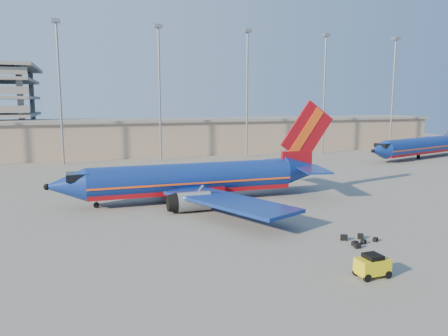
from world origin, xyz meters
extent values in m
plane|color=slate|center=(0.00, 0.00, 0.00)|extent=(220.00, 220.00, 0.00)
cube|color=gray|center=(10.00, 58.00, 4.00)|extent=(120.00, 15.00, 8.00)
cube|color=slate|center=(10.00, 58.00, 8.20)|extent=(122.00, 16.00, 0.60)
cylinder|color=gray|center=(-25.00, 46.00, 14.00)|extent=(0.44, 0.44, 28.00)
cube|color=gray|center=(-25.00, 46.00, 28.30)|extent=(1.60, 1.60, 0.70)
cylinder|color=gray|center=(-5.00, 46.00, 14.00)|extent=(0.44, 0.44, 28.00)
cube|color=gray|center=(-5.00, 46.00, 28.30)|extent=(1.60, 1.60, 0.70)
cylinder|color=gray|center=(15.00, 46.00, 14.00)|extent=(0.44, 0.44, 28.00)
cube|color=gray|center=(15.00, 46.00, 28.30)|extent=(1.60, 1.60, 0.70)
cylinder|color=gray|center=(35.00, 46.00, 14.00)|extent=(0.44, 0.44, 28.00)
cube|color=gray|center=(35.00, 46.00, 28.30)|extent=(1.60, 1.60, 0.70)
cylinder|color=gray|center=(55.00, 46.00, 14.00)|extent=(0.44, 0.44, 28.00)
cube|color=gray|center=(55.00, 46.00, 28.30)|extent=(1.60, 1.60, 0.70)
cylinder|color=navy|center=(-8.08, 5.86, 2.94)|extent=(26.15, 4.21, 4.03)
cube|color=#9C0C14|center=(-8.08, 5.86, 1.90)|extent=(26.15, 3.45, 1.42)
cube|color=#FC5215|center=(-8.08, 5.86, 2.67)|extent=(26.15, 4.26, 0.24)
cone|color=navy|center=(-23.43, 5.75, 2.94)|extent=(4.60, 4.06, 4.03)
cube|color=black|center=(-22.02, 5.76, 3.97)|extent=(2.63, 2.85, 0.87)
cone|color=navy|center=(7.81, 5.97, 3.32)|extent=(5.69, 4.07, 4.03)
cube|color=#9C0C14|center=(6.94, 5.96, 4.79)|extent=(4.58, 0.63, 2.39)
cube|color=#9C0C14|center=(8.46, 5.98, 8.60)|extent=(7.99, 0.40, 8.69)
cube|color=#FC5215|center=(8.24, 5.97, 8.60)|extent=(5.32, 0.49, 6.81)
cube|color=navy|center=(7.35, 9.67, 3.92)|extent=(4.69, 7.51, 0.24)
cube|color=navy|center=(7.40, 2.27, 3.92)|extent=(4.60, 7.48, 0.24)
cube|color=navy|center=(-6.52, 15.45, 1.96)|extent=(11.74, 17.64, 0.38)
cube|color=navy|center=(-6.38, -3.71, 1.96)|extent=(11.93, 17.61, 0.38)
cube|color=#9C0C14|center=(-7.54, 5.86, 1.47)|extent=(6.56, 4.29, 1.09)
cylinder|color=gray|center=(-9.43, 11.51, 1.25)|extent=(3.93, 2.31, 2.29)
cylinder|color=gray|center=(-9.35, 0.19, 1.25)|extent=(3.93, 2.31, 2.29)
cylinder|color=gray|center=(-20.06, 5.77, 0.60)|extent=(0.26, 0.26, 1.20)
cylinder|color=black|center=(-20.06, 5.77, 0.35)|extent=(0.70, 0.28, 0.70)
cylinder|color=black|center=(-6.47, 8.70, 0.46)|extent=(0.92, 0.61, 0.91)
cylinder|color=black|center=(-6.43, 3.04, 0.46)|extent=(0.92, 0.61, 0.91)
cylinder|color=navy|center=(50.46, 30.69, 2.81)|extent=(25.02, 11.00, 3.85)
cube|color=#9C0C14|center=(50.46, 30.69, 1.82)|extent=(24.81, 10.31, 1.35)
cube|color=#FC5215|center=(50.46, 30.69, 2.55)|extent=(25.04, 11.04, 0.23)
cone|color=navy|center=(36.43, 26.39, 2.81)|extent=(5.31, 4.97, 3.85)
cube|color=black|center=(37.72, 26.79, 3.80)|extent=(3.18, 3.32, 0.83)
cube|color=navy|center=(63.57, 38.41, 3.75)|extent=(5.97, 7.34, 0.23)
cylinder|color=black|center=(50.46, 30.69, 0.47)|extent=(0.91, 0.91, 0.94)
cube|color=gold|center=(-1.54, -22.41, 0.86)|extent=(2.44, 1.45, 1.14)
cube|color=black|center=(-1.54, -22.41, 1.54)|extent=(1.18, 1.29, 0.40)
cylinder|color=black|center=(-2.47, -21.81, 0.30)|extent=(0.60, 0.22, 0.59)
cylinder|color=black|center=(-2.43, -23.07, 0.30)|extent=(0.60, 0.22, 0.59)
cylinder|color=black|center=(-0.64, -21.75, 0.30)|extent=(0.60, 0.22, 0.59)
cylinder|color=black|center=(-0.60, -23.01, 0.30)|extent=(0.60, 0.22, 0.59)
cube|color=black|center=(1.43, -16.02, 0.21)|extent=(0.57, 0.46, 0.43)
cube|color=black|center=(1.27, -16.67, 0.22)|extent=(0.53, 0.35, 0.45)
cube|color=black|center=(3.95, -15.57, 0.18)|extent=(0.61, 0.56, 0.36)
cube|color=black|center=(2.48, -15.79, 0.19)|extent=(0.62, 0.59, 0.38)
cube|color=black|center=(1.38, -14.37, 0.27)|extent=(0.72, 0.59, 0.53)
cube|color=black|center=(3.11, -14.47, 0.25)|extent=(0.65, 0.61, 0.50)
camera|label=1|loc=(-21.45, -48.03, 12.86)|focal=35.00mm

